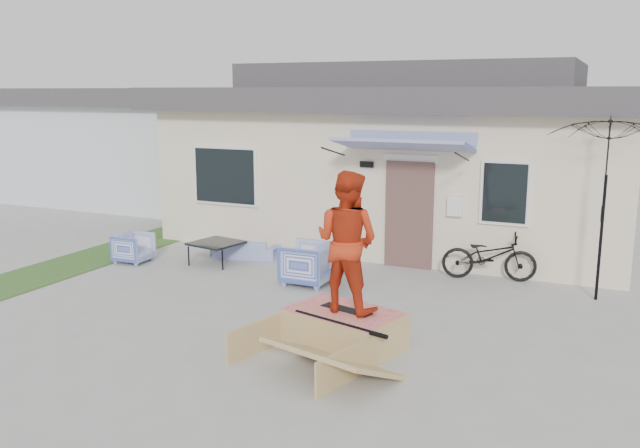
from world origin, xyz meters
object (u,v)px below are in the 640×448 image
at_px(bicycle, 489,251).
at_px(skate_ramp, 344,329).
at_px(patio_umbrella, 604,196).
at_px(loveseat, 246,246).
at_px(coffee_table, 216,253).
at_px(armchair_left, 134,246).
at_px(skater, 347,239).
at_px(armchair_right, 307,261).
at_px(skateboard, 346,309).

distance_m(bicycle, skate_ramp, 4.29).
distance_m(patio_umbrella, skate_ramp, 4.99).
xyz_separation_m(loveseat, coffee_table, (-0.34, -0.60, -0.05)).
bearing_deg(armchair_left, bicycle, -78.29).
distance_m(armchair_left, skater, 6.21).
xyz_separation_m(loveseat, skate_ramp, (3.71, -3.64, -0.02)).
bearing_deg(patio_umbrella, skater, -130.19).
bearing_deg(skate_ramp, patio_umbrella, 65.37).
bearing_deg(skate_ramp, loveseat, 150.83).
distance_m(skate_ramp, skater, 1.24).
bearing_deg(bicycle, armchair_left, 92.38).
bearing_deg(armchair_right, loveseat, -121.00).
relative_size(loveseat, skater, 0.71).
height_order(armchair_left, patio_umbrella, patio_umbrella).
bearing_deg(skater, armchair_right, -45.84).
bearing_deg(skateboard, bicycle, 89.37).
relative_size(loveseat, armchair_right, 1.61).
bearing_deg(skate_ramp, bicycle, 89.23).
bearing_deg(bicycle, armchair_right, 107.54).
distance_m(armchair_right, skater, 3.18).
xyz_separation_m(armchair_left, patio_umbrella, (8.66, 1.25, 1.42)).
distance_m(bicycle, skater, 4.34).
xyz_separation_m(coffee_table, bicycle, (5.23, 1.07, 0.33)).
relative_size(loveseat, bicycle, 0.79).
height_order(loveseat, armchair_right, armchair_right).
xyz_separation_m(loveseat, armchair_left, (-1.90, -1.24, 0.07)).
relative_size(coffee_table, patio_umbrella, 0.40).
relative_size(bicycle, skateboard, 2.22).
distance_m(armchair_left, bicycle, 7.01).
distance_m(armchair_left, skateboard, 6.10).
xyz_separation_m(bicycle, skateboard, (-1.17, -4.07, -0.03)).
bearing_deg(patio_umbrella, skateboard, -130.19).
bearing_deg(armchair_left, skateboard, -115.14).
xyz_separation_m(patio_umbrella, skate_ramp, (-3.05, -3.65, -1.50)).
bearing_deg(bicycle, skater, 152.16).
bearing_deg(skateboard, armchair_left, 172.75).
bearing_deg(coffee_table, loveseat, 60.25).
height_order(armchair_left, bicycle, bicycle).
distance_m(armchair_right, patio_umbrella, 5.11).
relative_size(loveseat, armchair_left, 2.04).
distance_m(armchair_left, coffee_table, 1.69).
bearing_deg(patio_umbrella, armchair_right, -166.23).
relative_size(bicycle, skate_ramp, 0.87).
height_order(armchair_right, patio_umbrella, patio_umbrella).
bearing_deg(bicycle, skateboard, 152.16).
xyz_separation_m(armchair_left, skate_ramp, (5.61, -2.40, -0.09)).
bearing_deg(bicycle, coffee_table, 89.82).
distance_m(armchair_right, skateboard, 2.99).
relative_size(coffee_table, skate_ramp, 0.45).
bearing_deg(armchair_right, skateboard, 35.55).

